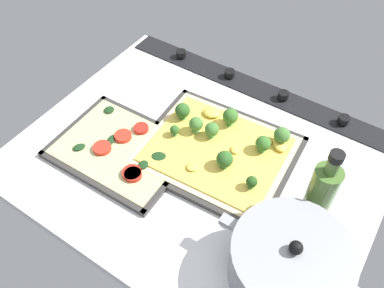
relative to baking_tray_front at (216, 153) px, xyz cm
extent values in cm
cube|color=silver|center=(3.04, 3.33, -1.86)|extent=(80.67, 64.22, 3.00)
cube|color=black|center=(3.04, -25.29, 0.04)|extent=(77.44, 7.00, 0.80)
cylinder|color=black|center=(-21.16, -25.29, 1.34)|extent=(2.80, 2.80, 1.80)
cylinder|color=black|center=(-5.02, -25.29, 1.34)|extent=(2.80, 2.80, 1.80)
cylinder|color=black|center=(11.11, -25.29, 1.34)|extent=(2.80, 2.80, 1.80)
cylinder|color=black|center=(27.24, -25.29, 1.34)|extent=(2.80, 2.80, 1.80)
cube|color=#33302D|center=(0.00, 0.00, -0.11)|extent=(36.27, 30.93, 0.50)
cube|color=#33302D|center=(0.85, -13.81, 0.29)|extent=(34.58, 3.31, 1.30)
cube|color=#33302D|center=(-0.85, 13.81, 0.29)|extent=(34.58, 3.31, 1.30)
cube|color=#33302D|center=(-16.65, -1.02, 0.29)|extent=(2.96, 28.89, 1.30)
cube|color=#33302D|center=(16.65, 1.02, 0.29)|extent=(2.96, 28.89, 1.30)
cube|color=beige|center=(0.00, 0.00, 0.64)|extent=(33.73, 28.39, 1.00)
cube|color=#EDC64C|center=(0.00, 0.00, 1.34)|extent=(31.00, 25.59, 0.40)
cone|color=#427635|center=(-11.50, 5.16, 2.05)|extent=(1.36, 1.36, 1.02)
sphere|color=#264C1C|center=(-11.50, 5.16, 3.48)|extent=(2.47, 2.47, 2.47)
cone|color=#68AD54|center=(-11.35, -9.64, 2.18)|extent=(2.06, 2.06, 1.29)
sphere|color=#427533|center=(-11.35, -9.64, 4.23)|extent=(3.75, 3.75, 3.75)
cone|color=#5B9F46|center=(1.45, -8.48, 2.15)|extent=(2.06, 2.06, 1.23)
sphere|color=#386B28|center=(1.45, -8.48, 4.17)|extent=(3.74, 3.74, 3.74)
cone|color=#5B9F46|center=(-8.81, -5.35, 2.03)|extent=(1.94, 1.94, 0.99)
sphere|color=#386B28|center=(-8.81, -5.35, 3.84)|extent=(3.52, 3.52, 3.52)
cone|color=#4D8B3F|center=(12.21, -4.01, 2.04)|extent=(2.03, 2.03, 1.00)
sphere|color=#2D5B23|center=(12.21, -4.01, 3.92)|extent=(3.69, 3.69, 3.69)
cone|color=#68AD54|center=(2.58, -2.65, 2.07)|extent=(1.85, 1.85, 1.07)
sphere|color=#427533|center=(2.58, -2.65, 3.87)|extent=(3.36, 3.36, 3.36)
cone|color=#68AD54|center=(7.00, -2.01, 2.13)|extent=(1.84, 1.84, 1.18)
sphere|color=#427533|center=(7.00, -2.01, 3.98)|extent=(3.35, 3.35, 3.35)
cone|color=#4D8B3F|center=(-3.88, 3.77, 2.00)|extent=(2.06, 2.06, 0.93)
sphere|color=#2D5B23|center=(-3.88, 3.77, 3.87)|extent=(3.74, 3.74, 3.74)
cone|color=#4D8B3F|center=(10.48, 1.82, 1.99)|extent=(1.25, 1.25, 0.90)
sphere|color=#2D5B23|center=(10.48, 1.82, 3.29)|extent=(2.27, 2.27, 2.27)
ellipsoid|color=#EDC64C|center=(-3.77, -1.70, 1.91)|extent=(3.12, 3.15, 0.88)
ellipsoid|color=#EDC64C|center=(-11.81, -8.33, 2.14)|extent=(4.97, 4.83, 1.42)
ellipsoid|color=#EDC64C|center=(6.78, -8.85, 2.18)|extent=(5.15, 4.77, 1.49)
ellipsoid|color=#EDC64C|center=(1.66, 7.70, 1.94)|extent=(3.40, 3.47, 0.93)
ellipsoid|color=#EDC64C|center=(-8.79, -8.23, 1.94)|extent=(3.16, 3.34, 0.94)
cube|color=#33302D|center=(19.01, 11.52, -0.11)|extent=(30.95, 23.66, 0.50)
cube|color=#33302D|center=(19.25, 0.62, 0.29)|extent=(30.47, 1.87, 1.30)
cube|color=#33302D|center=(18.77, 22.42, 0.29)|extent=(30.47, 1.87, 1.30)
cube|color=#33302D|center=(4.39, 11.20, 0.29)|extent=(1.70, 23.02, 1.30)
cube|color=#33302D|center=(33.63, 11.84, 0.29)|extent=(1.70, 23.02, 1.30)
cube|color=#BFBA7D|center=(19.01, 11.52, 0.59)|extent=(28.49, 21.21, 0.90)
cylinder|color=#B22319|center=(11.91, 16.17, 1.54)|extent=(4.27, 4.27, 1.00)
cylinder|color=red|center=(22.16, 14.36, 1.54)|extent=(4.23, 4.23, 1.00)
cylinder|color=#B22319|center=(11.42, 16.40, 1.54)|extent=(3.87, 3.87, 1.00)
cylinder|color=red|center=(20.49, 8.88, 1.54)|extent=(4.02, 4.02, 1.00)
cylinder|color=#B22319|center=(18.45, 4.57, 1.54)|extent=(3.54, 3.54, 1.00)
ellipsoid|color=#193819|center=(9.85, 9.16, 1.44)|extent=(4.49, 4.23, 0.60)
ellipsoid|color=#193819|center=(29.19, 3.86, 1.44)|extent=(3.08, 3.12, 0.60)
ellipsoid|color=#193819|center=(11.27, 12.86, 1.44)|extent=(2.85, 2.96, 0.60)
ellipsoid|color=#193819|center=(22.10, 11.48, 1.44)|extent=(2.89, 3.83, 0.60)
ellipsoid|color=#193819|center=(26.84, 17.02, 1.44)|extent=(3.24, 3.50, 0.60)
cylinder|color=gray|center=(-25.50, 18.16, 4.39)|extent=(20.79, 20.79, 9.51)
cylinder|color=gray|center=(-25.50, 18.16, 9.55)|extent=(21.20, 21.20, 0.80)
sphere|color=black|center=(-25.50, 18.16, 11.15)|extent=(2.40, 2.40, 2.40)
cube|color=gray|center=(-13.31, 18.16, 7.44)|extent=(3.60, 2.00, 1.20)
cylinder|color=#476B2D|center=(-24.78, 3.32, 7.14)|extent=(5.36, 5.36, 15.01)
cylinder|color=#476B2D|center=(-24.78, 3.32, 16.39)|extent=(2.41, 2.41, 3.50)
cylinder|color=black|center=(-24.78, 3.32, 18.94)|extent=(2.68, 2.68, 1.60)
camera|label=1|loc=(-27.47, 52.04, 71.40)|focal=37.17mm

